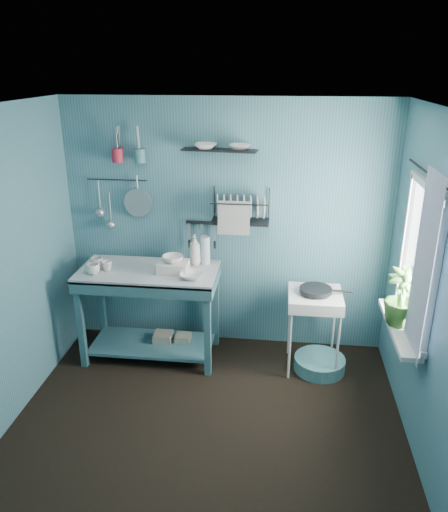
# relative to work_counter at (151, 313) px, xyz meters

# --- Properties ---
(floor) EXTENTS (3.20, 3.20, 0.00)m
(floor) POSITION_rel_work_counter_xyz_m (0.71, -1.09, -0.47)
(floor) COLOR black
(floor) RESTS_ON ground
(ceiling) EXTENTS (3.20, 3.20, 0.00)m
(ceiling) POSITION_rel_work_counter_xyz_m (0.71, -1.09, 2.03)
(ceiling) COLOR silver
(ceiling) RESTS_ON ground
(wall_back) EXTENTS (3.20, 0.00, 3.20)m
(wall_back) POSITION_rel_work_counter_xyz_m (0.71, 0.41, 0.78)
(wall_back) COLOR #3A6A77
(wall_back) RESTS_ON ground
(wall_front) EXTENTS (3.20, 0.00, 3.20)m
(wall_front) POSITION_rel_work_counter_xyz_m (0.71, -2.59, 0.78)
(wall_front) COLOR #3A6A77
(wall_front) RESTS_ON ground
(wall_right) EXTENTS (0.00, 3.00, 3.00)m
(wall_right) POSITION_rel_work_counter_xyz_m (2.31, -1.09, 0.78)
(wall_right) COLOR #3A6A77
(wall_right) RESTS_ON ground
(work_counter) EXTENTS (1.35, 0.72, 0.93)m
(work_counter) POSITION_rel_work_counter_xyz_m (0.00, 0.00, 0.00)
(work_counter) COLOR #305D66
(work_counter) RESTS_ON floor
(mug_left) EXTENTS (0.12, 0.12, 0.10)m
(mug_left) POSITION_rel_work_counter_xyz_m (-0.48, -0.16, 0.52)
(mug_left) COLOR silver
(mug_left) RESTS_ON work_counter
(mug_mid) EXTENTS (0.14, 0.14, 0.09)m
(mug_mid) POSITION_rel_work_counter_xyz_m (-0.38, -0.06, 0.51)
(mug_mid) COLOR silver
(mug_mid) RESTS_ON work_counter
(mug_right) EXTENTS (0.17, 0.17, 0.10)m
(mug_right) POSITION_rel_work_counter_xyz_m (-0.50, 0.00, 0.52)
(mug_right) COLOR silver
(mug_right) RESTS_ON work_counter
(wash_tub) EXTENTS (0.28, 0.22, 0.10)m
(wash_tub) POSITION_rel_work_counter_xyz_m (0.25, -0.02, 0.52)
(wash_tub) COLOR beige
(wash_tub) RESTS_ON work_counter
(tub_bowl) EXTENTS (0.20, 0.19, 0.06)m
(tub_bowl) POSITION_rel_work_counter_xyz_m (0.25, -0.02, 0.60)
(tub_bowl) COLOR silver
(tub_bowl) RESTS_ON wash_tub
(soap_bottle) EXTENTS (0.11, 0.12, 0.30)m
(soap_bottle) POSITION_rel_work_counter_xyz_m (0.42, 0.20, 0.62)
(soap_bottle) COLOR beige
(soap_bottle) RESTS_ON work_counter
(water_bottle) EXTENTS (0.09, 0.09, 0.28)m
(water_bottle) POSITION_rel_work_counter_xyz_m (0.52, 0.22, 0.61)
(water_bottle) COLOR #B3C0C8
(water_bottle) RESTS_ON work_counter
(counter_bowl) EXTENTS (0.22, 0.22, 0.05)m
(counter_bowl) POSITION_rel_work_counter_xyz_m (0.45, -0.15, 0.49)
(counter_bowl) COLOR silver
(counter_bowl) RESTS_ON work_counter
(hotplate_stand) EXTENTS (0.51, 0.51, 0.79)m
(hotplate_stand) POSITION_rel_work_counter_xyz_m (1.58, -0.03, -0.07)
(hotplate_stand) COLOR silver
(hotplate_stand) RESTS_ON floor
(frying_pan) EXTENTS (0.30, 0.30, 0.03)m
(frying_pan) POSITION_rel_work_counter_xyz_m (1.58, -0.03, 0.36)
(frying_pan) COLOR black
(frying_pan) RESTS_ON hotplate_stand
(knife_strip) EXTENTS (0.32, 0.04, 0.03)m
(knife_strip) POSITION_rel_work_counter_xyz_m (0.46, 0.38, 0.83)
(knife_strip) COLOR black
(knife_strip) RESTS_ON wall_back
(dish_rack) EXTENTS (0.57, 0.28, 0.32)m
(dish_rack) POSITION_rel_work_counter_xyz_m (0.85, 0.28, 1.04)
(dish_rack) COLOR black
(dish_rack) RESTS_ON wall_back
(upper_shelf) EXTENTS (0.72, 0.26, 0.01)m
(upper_shelf) POSITION_rel_work_counter_xyz_m (0.65, 0.31, 1.56)
(upper_shelf) COLOR black
(upper_shelf) RESTS_ON wall_back
(shelf_bowl_left) EXTENTS (0.21, 0.21, 0.05)m
(shelf_bowl_left) POSITION_rel_work_counter_xyz_m (0.52, 0.31, 1.58)
(shelf_bowl_left) COLOR silver
(shelf_bowl_left) RESTS_ON upper_shelf
(shelf_bowl_right) EXTENTS (0.22, 0.22, 0.05)m
(shelf_bowl_right) POSITION_rel_work_counter_xyz_m (0.84, 0.31, 1.59)
(shelf_bowl_right) COLOR silver
(shelf_bowl_right) RESTS_ON upper_shelf
(utensil_cup_magenta) EXTENTS (0.11, 0.11, 0.13)m
(utensil_cup_magenta) POSITION_rel_work_counter_xyz_m (-0.33, 0.33, 1.49)
(utensil_cup_magenta) COLOR #AC1F36
(utensil_cup_magenta) RESTS_ON wall_back
(utensil_cup_teal) EXTENTS (0.11, 0.11, 0.13)m
(utensil_cup_teal) POSITION_rel_work_counter_xyz_m (-0.12, 0.33, 1.49)
(utensil_cup_teal) COLOR #386E76
(utensil_cup_teal) RESTS_ON wall_back
(colander) EXTENTS (0.28, 0.03, 0.28)m
(colander) POSITION_rel_work_counter_xyz_m (-0.17, 0.36, 1.02)
(colander) COLOR #AAACB2
(colander) RESTS_ON wall_back
(ladle_outer) EXTENTS (0.01, 0.01, 0.30)m
(ladle_outer) POSITION_rel_work_counter_xyz_m (-0.56, 0.37, 1.08)
(ladle_outer) COLOR #AAACB2
(ladle_outer) RESTS_ON wall_back
(ladle_inner) EXTENTS (0.01, 0.01, 0.30)m
(ladle_inner) POSITION_rel_work_counter_xyz_m (-0.46, 0.37, 0.96)
(ladle_inner) COLOR #AAACB2
(ladle_inner) RESTS_ON wall_back
(hook_rail) EXTENTS (0.60, 0.01, 0.01)m
(hook_rail) POSITION_rel_work_counter_xyz_m (-0.37, 0.38, 1.24)
(hook_rail) COLOR black
(hook_rail) RESTS_ON wall_back
(window_glass) EXTENTS (0.00, 1.10, 1.10)m
(window_glass) POSITION_rel_work_counter_xyz_m (2.29, -0.64, 0.93)
(window_glass) COLOR white
(window_glass) RESTS_ON wall_right
(windowsill) EXTENTS (0.16, 0.95, 0.04)m
(windowsill) POSITION_rel_work_counter_xyz_m (2.21, -0.64, 0.34)
(windowsill) COLOR silver
(windowsill) RESTS_ON wall_right
(curtain) EXTENTS (0.00, 1.35, 1.35)m
(curtain) POSITION_rel_work_counter_xyz_m (2.23, -0.94, 0.98)
(curtain) COLOR silver
(curtain) RESTS_ON wall_right
(curtain_rod) EXTENTS (0.02, 1.05, 0.02)m
(curtain_rod) POSITION_rel_work_counter_xyz_m (2.25, -0.64, 1.58)
(curtain_rod) COLOR black
(curtain_rod) RESTS_ON wall_right
(potted_plant) EXTENTS (0.29, 0.29, 0.47)m
(potted_plant) POSITION_rel_work_counter_xyz_m (2.20, -0.61, 0.60)
(potted_plant) COLOR #3C6F2C
(potted_plant) RESTS_ON windowsill
(storage_tin_large) EXTENTS (0.18, 0.18, 0.22)m
(storage_tin_large) POSITION_rel_work_counter_xyz_m (0.10, 0.05, -0.36)
(storage_tin_large) COLOR gray
(storage_tin_large) RESTS_ON floor
(storage_tin_small) EXTENTS (0.15, 0.15, 0.20)m
(storage_tin_small) POSITION_rel_work_counter_xyz_m (0.30, 0.08, -0.37)
(storage_tin_small) COLOR gray
(storage_tin_small) RESTS_ON floor
(floor_basin) EXTENTS (0.49, 0.49, 0.13)m
(floor_basin) POSITION_rel_work_counter_xyz_m (1.67, -0.08, -0.40)
(floor_basin) COLOR teal
(floor_basin) RESTS_ON floor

